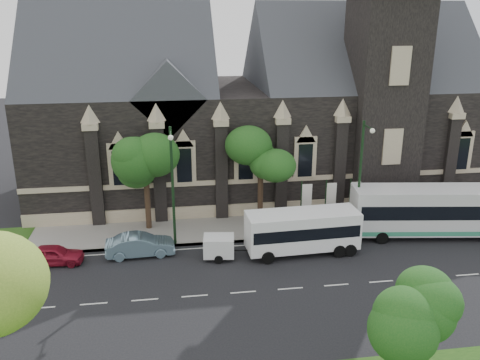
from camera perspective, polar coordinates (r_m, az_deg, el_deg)
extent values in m
plane|color=black|center=(31.84, 0.36, -12.63)|extent=(160.00, 160.00, 0.00)
cube|color=gray|center=(40.17, -1.69, -5.58)|extent=(80.00, 5.00, 0.15)
cube|color=black|center=(48.52, 1.58, 4.84)|extent=(40.00, 15.00, 10.00)
cube|color=#2E3136|center=(47.04, -13.16, 10.14)|extent=(16.00, 15.00, 15.00)
cube|color=#2E3136|center=(50.27, 13.14, 10.66)|extent=(20.00, 15.00, 15.00)
cube|color=#2E3136|center=(42.43, -8.15, 9.57)|extent=(6.00, 6.00, 6.00)
cube|color=black|center=(44.94, 15.78, 8.27)|extent=(5.50, 5.50, 18.00)
cube|color=tan|center=(41.89, 3.32, 0.02)|extent=(40.00, 0.22, 0.40)
cube|color=tan|center=(42.79, 3.25, -3.28)|extent=(40.00, 0.25, 1.20)
cube|color=black|center=(40.94, 0.65, 1.96)|extent=(1.20, 0.12, 2.80)
sphere|color=#194E18|center=(23.46, 19.19, -13.37)|extent=(3.20, 3.20, 3.20)
sphere|color=#194E18|center=(23.88, 20.00, -11.21)|extent=(2.40, 2.40, 2.40)
cylinder|color=black|center=(40.77, 2.31, -2.31)|extent=(0.44, 0.44, 3.96)
sphere|color=#194E18|center=(39.62, 2.38, 2.64)|extent=(3.84, 3.84, 3.84)
sphere|color=#194E18|center=(40.24, 3.22, 3.94)|extent=(2.88, 2.88, 2.88)
cylinder|color=black|center=(40.19, -10.42, -2.93)|extent=(0.44, 0.44, 3.96)
sphere|color=#194E18|center=(39.03, -10.73, 1.98)|extent=(3.68, 3.68, 3.68)
sphere|color=#194E18|center=(39.49, -9.75, 3.27)|extent=(2.76, 2.76, 2.76)
cylinder|color=black|center=(38.92, 13.42, 0.09)|extent=(0.20, 0.20, 9.00)
cylinder|color=black|center=(37.12, 14.35, 5.86)|extent=(0.10, 1.60, 0.10)
sphere|color=silver|center=(36.42, 14.80, 5.43)|extent=(0.36, 0.36, 0.36)
cylinder|color=black|center=(36.27, -7.64, -0.92)|extent=(0.20, 0.20, 9.00)
cylinder|color=black|center=(34.33, -7.91, 5.26)|extent=(0.10, 1.60, 0.10)
sphere|color=silver|center=(33.57, -7.88, 4.79)|extent=(0.36, 0.36, 0.36)
cylinder|color=black|center=(40.04, 6.94, -2.80)|extent=(0.10, 0.10, 4.00)
cube|color=white|center=(39.95, 7.59, -1.96)|extent=(0.80, 0.04, 2.20)
cylinder|color=black|center=(40.59, 9.67, -2.64)|extent=(0.10, 0.10, 4.00)
cube|color=white|center=(40.52, 10.32, -1.81)|extent=(0.80, 0.04, 2.20)
cylinder|color=black|center=(41.24, 12.32, -2.47)|extent=(0.10, 0.10, 4.00)
cube|color=white|center=(41.19, 12.96, -1.65)|extent=(0.80, 0.04, 2.20)
cube|color=silver|center=(41.30, 21.74, -3.13)|extent=(13.53, 4.54, 3.42)
cube|color=black|center=(41.21, 21.78, -2.82)|extent=(13.01, 4.51, 1.08)
cube|color=#328A65|center=(41.81, 21.52, -4.93)|extent=(13.01, 4.50, 0.35)
cylinder|color=black|center=(39.21, 15.84, -6.35)|extent=(0.93, 0.40, 0.90)
cylinder|color=black|center=(41.64, 14.82, -4.76)|extent=(0.93, 0.40, 0.90)
cylinder|color=black|center=(44.69, 25.59, -4.40)|extent=(0.93, 0.40, 0.90)
cube|color=white|center=(36.17, 7.08, -5.62)|extent=(8.09, 2.85, 2.63)
cube|color=black|center=(36.11, 7.09, -5.41)|extent=(7.77, 2.88, 0.86)
cylinder|color=black|center=(34.94, 3.20, -8.80)|extent=(0.91, 0.32, 0.90)
cylinder|color=black|center=(37.12, 2.27, -7.06)|extent=(0.91, 0.32, 0.90)
cylinder|color=black|center=(36.44, 11.23, -7.95)|extent=(0.91, 0.32, 0.90)
cylinder|color=black|center=(38.54, 9.86, -6.34)|extent=(0.91, 0.32, 0.90)
cylinder|color=black|center=(36.73, 12.40, -7.81)|extent=(0.91, 0.32, 0.90)
cylinder|color=black|center=(38.81, 10.97, -6.22)|extent=(0.91, 0.32, 0.90)
cube|color=silver|center=(35.42, -2.42, -7.48)|extent=(2.30, 1.84, 1.37)
cylinder|color=black|center=(35.01, -2.43, -9.01)|extent=(0.61, 0.28, 0.59)
cylinder|color=black|center=(36.42, -2.38, -7.86)|extent=(0.61, 0.28, 0.59)
cylinder|color=black|center=(35.58, -0.18, -8.00)|extent=(1.27, 0.24, 0.08)
imported|color=#6D8D9E|center=(36.55, -11.27, -7.26)|extent=(4.90, 1.92, 1.59)
imported|color=maroon|center=(37.05, -20.39, -7.96)|extent=(4.10, 1.89, 1.36)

